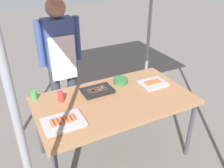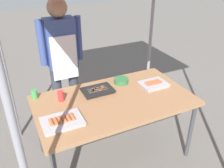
# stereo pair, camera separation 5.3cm
# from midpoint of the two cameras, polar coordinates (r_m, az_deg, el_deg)

# --- Properties ---
(ground_plane) EXTENTS (18.00, 18.00, 0.00)m
(ground_plane) POSITION_cam_midpoint_polar(r_m,az_deg,el_deg) (2.92, 0.98, -16.11)
(ground_plane) COLOR #66605B
(stall_table) EXTENTS (1.60, 0.90, 0.75)m
(stall_table) POSITION_cam_midpoint_polar(r_m,az_deg,el_deg) (2.48, 1.11, -4.61)
(stall_table) COLOR #9E724C
(stall_table) RESTS_ON ground
(tray_grilled_sausages) EXTENTS (0.36, 0.26, 0.05)m
(tray_grilled_sausages) POSITION_cam_midpoint_polar(r_m,az_deg,el_deg) (2.15, -11.06, -8.72)
(tray_grilled_sausages) COLOR #ADADB2
(tray_grilled_sausages) RESTS_ON stall_table
(tray_meat_skewers) EXTENTS (0.33, 0.23, 0.04)m
(tray_meat_skewers) POSITION_cam_midpoint_polar(r_m,az_deg,el_deg) (2.57, -2.86, -1.55)
(tray_meat_skewers) COLOR black
(tray_meat_skewers) RESTS_ON stall_table
(tray_pork_links) EXTENTS (0.30, 0.23, 0.05)m
(tray_pork_links) POSITION_cam_midpoint_polar(r_m,az_deg,el_deg) (2.73, 10.38, -0.00)
(tray_pork_links) COLOR #ADADB2
(tray_pork_links) RESTS_ON stall_table
(condiment_bowl) EXTENTS (0.17, 0.17, 0.05)m
(condiment_bowl) POSITION_cam_midpoint_polar(r_m,az_deg,el_deg) (2.74, 2.74, 0.80)
(condiment_bowl) COLOR #33723F
(condiment_bowl) RESTS_ON stall_table
(drink_cup_near_edge) EXTENTS (0.07, 0.07, 0.09)m
(drink_cup_near_edge) POSITION_cam_midpoint_polar(r_m,az_deg,el_deg) (2.56, -17.45, -2.30)
(drink_cup_near_edge) COLOR #3F994C
(drink_cup_near_edge) RESTS_ON stall_table
(drink_cup_by_wok) EXTENTS (0.06, 0.06, 0.11)m
(drink_cup_by_wok) POSITION_cam_midpoint_polar(r_m,az_deg,el_deg) (2.45, -11.47, -2.81)
(drink_cup_by_wok) COLOR red
(drink_cup_by_wok) RESTS_ON stall_table
(vendor_woman) EXTENTS (0.52, 0.23, 1.65)m
(vendor_woman) POSITION_cam_midpoint_polar(r_m,az_deg,el_deg) (2.96, -11.28, 6.78)
(vendor_woman) COLOR #333842
(vendor_woman) RESTS_ON ground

